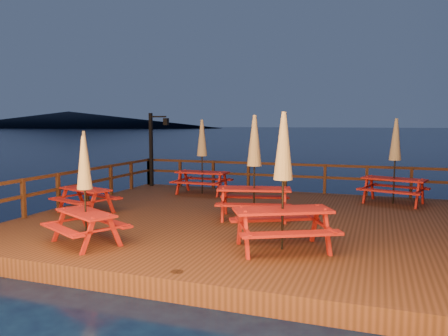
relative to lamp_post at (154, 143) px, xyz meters
The scene contains 12 objects.
ground 7.39m from the lamp_post, 40.16° to the right, with size 500.00×500.00×0.00m, color black.
deck 7.33m from the lamp_post, 40.16° to the right, with size 12.00×10.00×0.40m, color #422615.
deck_piles 7.48m from the lamp_post, 40.16° to the right, with size 11.44×9.44×1.40m.
railing 6.15m from the lamp_post, 27.22° to the right, with size 11.80×9.75×1.10m.
lamp_post is the anchor object (origin of this frame).
headland_left 241.46m from the lamp_post, 129.82° to the left, with size 180.00×84.00×9.00m, color black.
picnic_table_0 2.87m from the lamp_post, 24.27° to the right, with size 1.92×1.59×2.72m.
picnic_table_1 9.23m from the lamp_post, ahead, with size 2.28×2.05×2.74m.
picnic_table_2 8.67m from the lamp_post, 71.35° to the right, with size 2.06×1.93×2.33m.
picnic_table_3 7.18m from the lamp_post, 39.65° to the right, with size 2.30×2.04×2.82m.
picnic_table_4 5.52m from the lamp_post, 82.83° to the right, with size 1.99×1.80×2.38m.
picnic_table_5 9.94m from the lamp_post, 46.37° to the right, with size 2.51×2.36×2.84m.
Camera 1 is at (3.27, -11.36, 3.03)m, focal length 35.00 mm.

